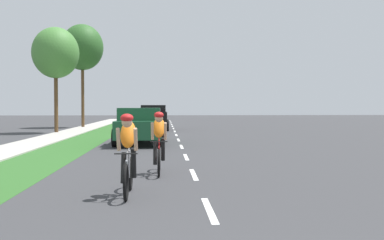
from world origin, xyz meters
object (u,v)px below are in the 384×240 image
Objects in this scene: cyclist_lead at (128,154)px; suv_black at (154,117)px; street_tree_near at (56,53)px; street_tree_far at (82,48)px; pickup_dark_green at (140,126)px; cyclist_trailing at (159,142)px.

suv_black is (-0.04, 23.02, 0.14)m from cyclist_lead.
cyclist_lead is at bearing -72.80° from street_tree_near.
street_tree_near is 0.82× the size of street_tree_far.
street_tree_near reaches higher than suv_black.
street_tree_near reaches higher than pickup_dark_green.
cyclist_lead is at bearing -77.92° from street_tree_far.
cyclist_trailing is 0.34× the size of pickup_dark_green.
suv_black is 0.70× the size of street_tree_near.
pickup_dark_green is 0.62× the size of street_tree_far.
suv_black reaches higher than cyclist_lead.
suv_black is at bearing 88.30° from pickup_dark_green.
cyclist_lead is 0.26× the size of street_tree_near.
suv_black is (-0.60, 20.39, 0.14)m from cyclist_trailing.
pickup_dark_green is 11.04m from street_tree_near.
street_tree_near is at bearing -153.06° from suv_black.
street_tree_near is at bearing -93.09° from street_tree_far.
cyclist_lead and cyclist_trailing have the same top height.
cyclist_lead is 11.53m from pickup_dark_green.
pickup_dark_green is (-0.38, 11.52, 0.02)m from cyclist_lead.
street_tree_near reaches higher than cyclist_trailing.
cyclist_trailing is 25.80m from street_tree_far.
cyclist_trailing is 8.94m from pickup_dark_green.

